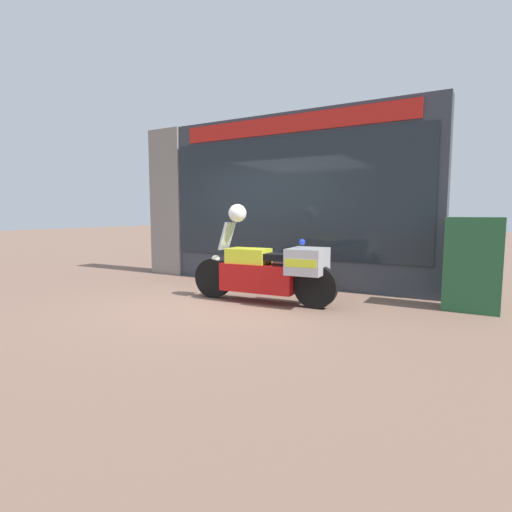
{
  "coord_description": "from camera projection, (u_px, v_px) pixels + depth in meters",
  "views": [
    {
      "loc": [
        3.68,
        -5.1,
        1.41
      ],
      "look_at": [
        0.27,
        0.8,
        0.67
      ],
      "focal_mm": 28.0,
      "sensor_mm": 36.0,
      "label": 1
    }
  ],
  "objects": [
    {
      "name": "white_helmet",
      "position": [
        237.0,
        213.0,
        6.34
      ],
      "size": [
        0.29,
        0.29,
        0.29
      ],
      "primitive_type": "sphere",
      "color": "white",
      "rests_on": "paramedic_motorcycle"
    },
    {
      "name": "shop_building",
      "position": [
        257.0,
        201.0,
        8.12
      ],
      "size": [
        6.26,
        0.55,
        3.28
      ],
      "color": "#333842",
      "rests_on": "ground"
    },
    {
      "name": "window_display",
      "position": [
        291.0,
        261.0,
        7.9
      ],
      "size": [
        4.95,
        0.3,
        1.89
      ],
      "color": "slate",
      "rests_on": "ground"
    },
    {
      "name": "utility_cabinet",
      "position": [
        473.0,
        264.0,
        5.73
      ],
      "size": [
        0.74,
        0.52,
        1.35
      ],
      "primitive_type": "cube",
      "color": "#235633",
      "rests_on": "ground"
    },
    {
      "name": "paramedic_motorcycle",
      "position": [
        270.0,
        271.0,
        6.19
      ],
      "size": [
        2.42,
        0.67,
        1.26
      ],
      "rotation": [
        0.0,
        0.0,
        3.22
      ],
      "color": "black",
      "rests_on": "ground"
    },
    {
      "name": "ground_plane",
      "position": [
        216.0,
        301.0,
        6.38
      ],
      "size": [
        60.0,
        60.0,
        0.0
      ],
      "primitive_type": "plane",
      "color": "#7A5B4C"
    }
  ]
}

